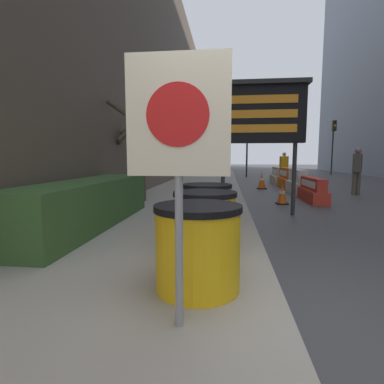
{
  "coord_description": "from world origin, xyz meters",
  "views": [
    {
      "loc": [
        -0.54,
        -2.33,
        1.39
      ],
      "look_at": [
        -1.27,
        3.92,
        0.67
      ],
      "focal_mm": 28.0,
      "sensor_mm": 36.0,
      "label": 1
    }
  ],
  "objects": [
    {
      "name": "warning_sign",
      "position": [
        -0.87,
        -0.26,
        1.54
      ],
      "size": [
        0.73,
        0.08,
        1.96
      ],
      "color": "gray",
      "rests_on": "sidewalk_left"
    },
    {
      "name": "jersey_barrier_white",
      "position": [
        2.19,
        9.63,
        0.41
      ],
      "size": [
        0.57,
        1.72,
        0.93
      ],
      "color": "silver",
      "rests_on": "ground_plane"
    },
    {
      "name": "barrel_drum_middle",
      "position": [
        -0.81,
        1.49,
        0.55
      ],
      "size": [
        0.83,
        0.83,
        0.82
      ],
      "color": "yellow",
      "rests_on": "sidewalk_left"
    },
    {
      "name": "traffic_cone_far",
      "position": [
        3.41,
        16.02,
        0.29
      ],
      "size": [
        0.33,
        0.33,
        0.59
      ],
      "color": "black",
      "rests_on": "ground_plane"
    },
    {
      "name": "message_board",
      "position": [
        0.22,
        5.1,
        2.41
      ],
      "size": [
        2.25,
        0.36,
        3.19
      ],
      "color": "#28282B",
      "rests_on": "ground_plane"
    },
    {
      "name": "building_left_facade",
      "position": [
        -3.84,
        9.8,
        5.85
      ],
      "size": [
        0.4,
        50.4,
        11.69
      ],
      "color": "brown",
      "rests_on": "ground_plane"
    },
    {
      "name": "barrel_drum_foreground",
      "position": [
        -0.8,
        0.41,
        0.55
      ],
      "size": [
        0.83,
        0.83,
        0.82
      ],
      "color": "yellow",
      "rests_on": "sidewalk_left"
    },
    {
      "name": "sidewalk_left",
      "position": [
        -1.82,
        0.0,
        0.07
      ],
      "size": [
        3.64,
        56.0,
        0.14
      ],
      "color": "gray",
      "rests_on": "ground_plane"
    },
    {
      "name": "traffic_light_near_curb",
      "position": [
        0.88,
        19.64,
        2.63
      ],
      "size": [
        0.28,
        0.45,
        3.61
      ],
      "color": "#2D2D30",
      "rests_on": "ground_plane"
    },
    {
      "name": "ground_plane",
      "position": [
        0.0,
        0.0,
        0.0
      ],
      "size": [
        120.0,
        120.0,
        0.0
      ],
      "primitive_type": "plane",
      "color": "#3F3F42"
    },
    {
      "name": "jersey_barrier_red_striped",
      "position": [
        2.19,
        7.49,
        0.34
      ],
      "size": [
        0.5,
        1.96,
        0.77
      ],
      "color": "red",
      "rests_on": "ground_plane"
    },
    {
      "name": "pedestrian_passerby",
      "position": [
        4.28,
        9.45,
        1.05
      ],
      "size": [
        0.46,
        0.54,
        1.77
      ],
      "rotation": [
        0.0,
        0.0,
        4.23
      ],
      "color": "#514C42",
      "rests_on": "ground_plane"
    },
    {
      "name": "traffic_light_far_side",
      "position": [
        7.84,
        22.88,
        3.11
      ],
      "size": [
        0.28,
        0.45,
        4.31
      ],
      "color": "#2D2D30",
      "rests_on": "ground_plane"
    },
    {
      "name": "barrel_drum_back",
      "position": [
        -0.86,
        2.58,
        0.55
      ],
      "size": [
        0.83,
        0.83,
        0.82
      ],
      "color": "yellow",
      "rests_on": "sidewalk_left"
    },
    {
      "name": "bare_tree",
      "position": [
        -3.08,
        6.09,
        1.58
      ],
      "size": [
        1.61,
        1.7,
        2.74
      ],
      "color": "#4C3D2D",
      "rests_on": "sidewalk_left"
    },
    {
      "name": "pedestrian_worker",
      "position": [
        2.78,
        15.73,
        1.0
      ],
      "size": [
        0.49,
        0.36,
        1.7
      ],
      "rotation": [
        0.0,
        0.0,
        3.37
      ],
      "color": "#23283D",
      "rests_on": "ground_plane"
    },
    {
      "name": "traffic_cone_mid",
      "position": [
        1.02,
        11.27,
        0.37
      ],
      "size": [
        0.42,
        0.42,
        0.76
      ],
      "color": "black",
      "rests_on": "ground_plane"
    },
    {
      "name": "traffic_cone_near",
      "position": [
        1.13,
        6.83,
        0.3
      ],
      "size": [
        0.35,
        0.35,
        0.62
      ],
      "color": "black",
      "rests_on": "ground_plane"
    },
    {
      "name": "jersey_barrier_orange_far",
      "position": [
        2.19,
        11.74,
        0.41
      ],
      "size": [
        0.52,
        1.99,
        0.92
      ],
      "color": "orange",
      "rests_on": "ground_plane"
    },
    {
      "name": "jersey_barrier_cream",
      "position": [
        2.19,
        14.1,
        0.39
      ],
      "size": [
        0.61,
        1.85,
        0.88
      ],
      "color": "beige",
      "rests_on": "ground_plane"
    },
    {
      "name": "hedge_strip",
      "position": [
        -3.04,
        2.82,
        0.56
      ],
      "size": [
        0.9,
        4.18,
        0.84
      ],
      "color": "#335628",
      "rests_on": "sidewalk_left"
    }
  ]
}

